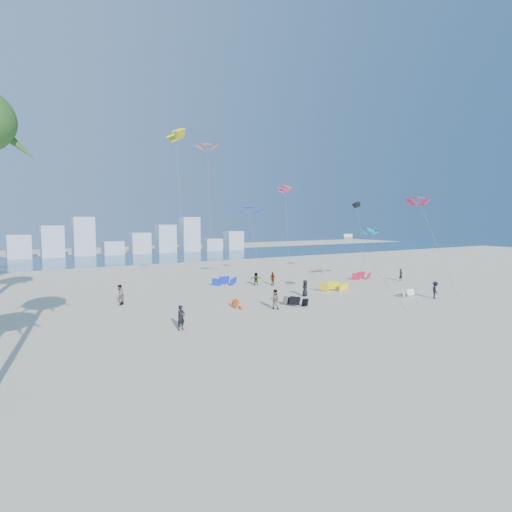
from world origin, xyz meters
TOP-DOWN VIEW (x-y plane):
  - ground at (0.00, 0.00)m, footprint 220.00×220.00m
  - ocean at (0.00, 72.00)m, footprint 220.00×220.00m
  - kitesurfer_near at (-7.08, 10.28)m, footprint 0.75×0.59m
  - kitesurfer_mid at (2.93, 12.80)m, footprint 1.05×1.09m
  - kitesurfers_far at (8.80, 18.88)m, footprint 36.17×18.53m
  - grounded_kites at (12.06, 19.40)m, footprint 25.79×18.94m
  - flying_kites at (10.93, 22.14)m, footprint 28.67×29.84m
  - distant_skyline at (-1.19, 82.00)m, footprint 85.00×3.00m

SIDE VIEW (x-z plane):
  - ground at x=0.00m, z-range 0.00..0.00m
  - ocean at x=0.00m, z-range 0.01..0.01m
  - grounded_kites at x=12.06m, z-range -0.06..0.97m
  - kitesurfers_far at x=8.80m, z-range -0.10..1.81m
  - kitesurfer_mid at x=2.93m, z-range 0.00..1.77m
  - kitesurfer_near at x=-7.08m, z-range 0.00..1.81m
  - distant_skyline at x=-1.19m, z-range -1.11..7.29m
  - flying_kites at x=10.93m, z-range 2.71..20.92m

